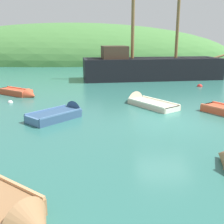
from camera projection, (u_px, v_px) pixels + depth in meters
ground_plane at (165, 122)px, 12.69m from camera, size 120.00×120.00×0.00m
shore_hill at (73, 60)px, 46.88m from camera, size 55.49×22.03×12.25m
sailing_ship at (150, 71)px, 25.71m from camera, size 15.38×4.80×11.95m
rowboat_portside at (2, 210)px, 5.95m from camera, size 3.23×2.88×1.13m
rowboat_far at (144, 103)px, 16.01m from camera, size 3.03×3.74×1.17m
rowboat_near_dock at (63, 115)px, 13.37m from camera, size 2.96×3.02×1.16m
rowboat_outer_left at (19, 94)px, 18.54m from camera, size 3.22×2.67×0.87m
buoy_red at (200, 87)px, 21.88m from camera, size 0.42×0.42×0.42m
buoy_white at (10, 103)px, 16.42m from camera, size 0.31×0.31×0.31m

